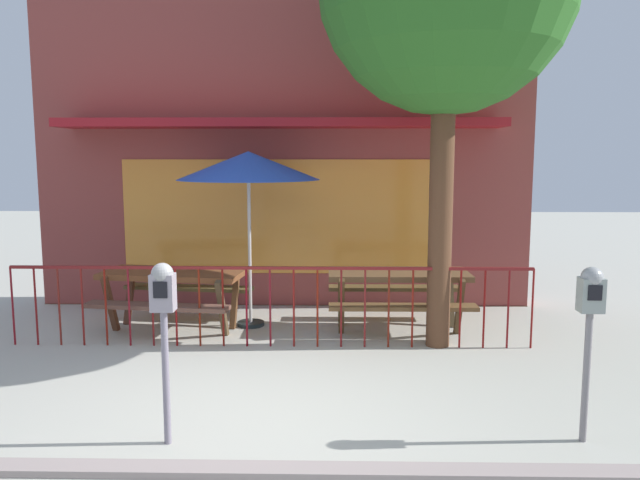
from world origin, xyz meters
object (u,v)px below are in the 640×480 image
object	(u,v)px
picnic_table_left	(173,284)
patio_umbrella	(248,167)
parking_meter_near	(163,305)
picnic_table_right	(398,284)
parking_meter_far	(590,308)

from	to	relation	value
picnic_table_left	patio_umbrella	size ratio (longest dim) A/B	0.85
patio_umbrella	parking_meter_near	xyz separation A→B (m)	(-0.20, -3.48, -0.99)
picnic_table_right	parking_meter_near	size ratio (longest dim) A/B	1.25
picnic_table_left	patio_umbrella	world-z (taller)	patio_umbrella
picnic_table_left	patio_umbrella	bearing A→B (deg)	12.42
picnic_table_left	parking_meter_near	xyz separation A→B (m)	(0.77, -3.27, 0.51)
patio_umbrella	picnic_table_left	bearing A→B (deg)	-167.58
picnic_table_left	parking_meter_far	distance (m)	5.17
picnic_table_left	picnic_table_right	xyz separation A→B (m)	(2.92, 0.04, 0.00)
picnic_table_left	parking_meter_near	size ratio (longest dim) A/B	1.35
patio_umbrella	parking_meter_near	world-z (taller)	patio_umbrella
picnic_table_right	parking_meter_far	size ratio (longest dim) A/B	1.28
parking_meter_near	parking_meter_far	size ratio (longest dim) A/B	1.03
picnic_table_left	patio_umbrella	distance (m)	1.80
picnic_table_right	parking_meter_near	distance (m)	3.97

